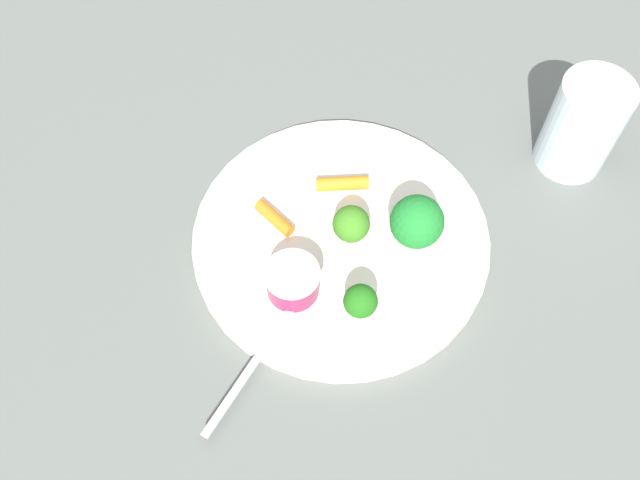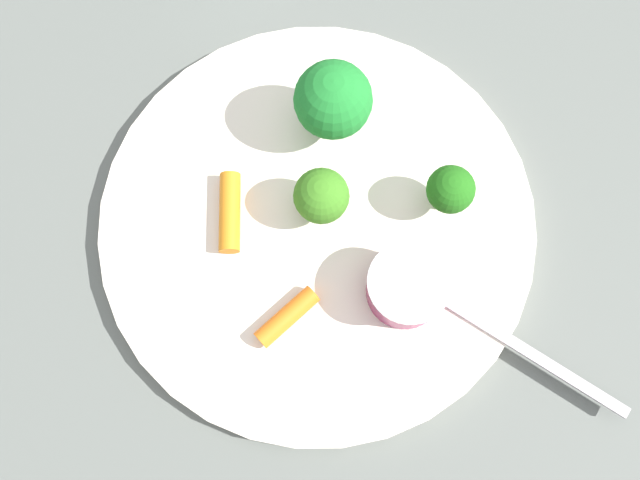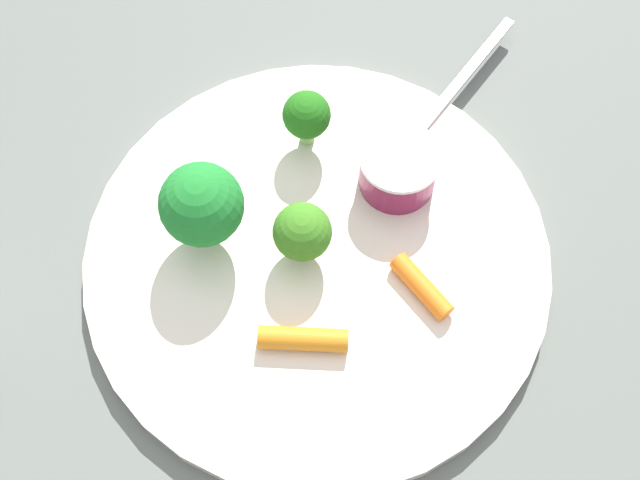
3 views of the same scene
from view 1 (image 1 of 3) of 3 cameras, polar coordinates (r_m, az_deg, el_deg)
The scene contains 10 objects.
ground_plane at distance 0.65m, azimuth 1.67°, elevation -0.22°, with size 2.40×2.40×0.00m, color #5B605B.
plate at distance 0.65m, azimuth 1.68°, elevation 0.05°, with size 0.27×0.27×0.01m, color silver.
sauce_cup at distance 0.61m, azimuth -2.23°, elevation -3.33°, with size 0.05×0.05×0.03m.
broccoli_floret_0 at distance 0.59m, azimuth 3.28°, elevation -4.98°, with size 0.03×0.03×0.04m.
broccoli_floret_1 at distance 0.61m, azimuth 7.81°, elevation 1.43°, with size 0.05×0.05×0.06m.
broccoli_floret_2 at distance 0.62m, azimuth 2.58°, elevation 1.43°, with size 0.03×0.03×0.04m.
carrot_stick_0 at distance 0.67m, azimuth 1.82°, elevation 4.57°, with size 0.01×0.01×0.05m, color orange.
carrot_stick_1 at distance 0.65m, azimuth -3.72°, elevation 1.73°, with size 0.01×0.01×0.04m, color orange.
fork at distance 0.60m, azimuth -4.57°, elevation -8.77°, with size 0.16×0.06×0.00m.
drinking_glass at distance 0.71m, azimuth 20.43°, elevation 8.66°, with size 0.07×0.07×0.10m, color silver.
Camera 1 is at (-0.32, -0.06, 0.57)m, focal length 39.70 mm.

